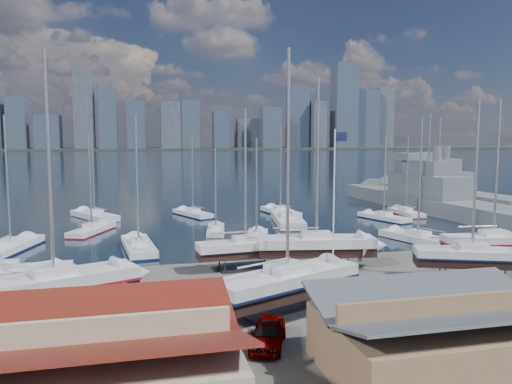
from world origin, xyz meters
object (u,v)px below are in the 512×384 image
object	(u,v)px
naval_ship_west	(437,192)
car_a	(268,334)
flagpole	(335,193)
sailboat_cradle_0	(0,278)
naval_ship_east	(427,200)

from	to	relation	value
naval_ship_west	car_a	distance (m)	79.53
car_a	flagpole	size ratio (longest dim) A/B	0.35
naval_ship_west	car_a	bearing A→B (deg)	133.83
car_a	naval_ship_west	bearing A→B (deg)	72.02
sailboat_cradle_0	flagpole	bearing A→B (deg)	-1.19
naval_ship_east	sailboat_cradle_0	bearing A→B (deg)	120.06
sailboat_cradle_0	flagpole	distance (m)	26.61
sailboat_cradle_0	flagpole	xyz separation A→B (m)	(26.05, 0.87, 5.40)
car_a	naval_ship_east	bearing A→B (deg)	71.84
sailboat_cradle_0	naval_ship_east	bearing A→B (deg)	29.53
naval_ship_east	naval_ship_west	bearing A→B (deg)	-41.95
sailboat_cradle_0	car_a	bearing A→B (deg)	-36.78
sailboat_cradle_0	flagpole	world-z (taller)	sailboat_cradle_0
naval_ship_east	flagpole	world-z (taller)	naval_ship_east
naval_ship_east	car_a	xyz separation A→B (m)	(-40.97, -48.41, -0.89)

